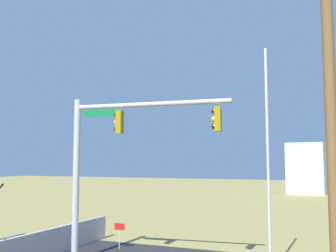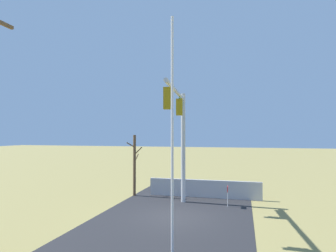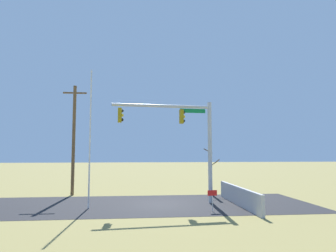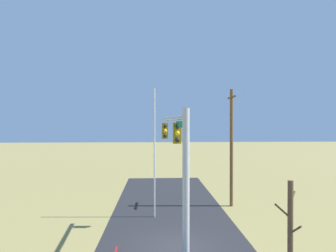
# 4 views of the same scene
# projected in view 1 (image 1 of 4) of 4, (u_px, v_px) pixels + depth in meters

# --- Properties ---
(retaining_fence) EXTENTS (0.20, 7.61, 1.20)m
(retaining_fence) POSITION_uv_depth(u_px,v_px,m) (60.00, 239.00, 18.05)
(retaining_fence) COLOR #A8A8AD
(retaining_fence) RESTS_ON ground_plane
(signal_mast) EXTENTS (6.87, 0.92, 6.93)m
(signal_mast) POSITION_uv_depth(u_px,v_px,m) (114.00, 147.00, 16.30)
(signal_mast) COLOR #B2B5BA
(signal_mast) RESTS_ON ground_plane
(flagpole) EXTENTS (0.10, 0.10, 8.68)m
(flagpole) POSITION_uv_depth(u_px,v_px,m) (268.00, 158.00, 14.87)
(flagpole) COLOR silver
(flagpole) RESTS_ON ground_plane
(utility_pole) EXTENTS (1.90, 0.26, 8.94)m
(utility_pole) POSITION_uv_depth(u_px,v_px,m) (332.00, 142.00, 8.62)
(utility_pole) COLOR brown
(utility_pole) RESTS_ON ground_plane
(open_sign) EXTENTS (0.56, 0.04, 1.22)m
(open_sign) POSITION_uv_depth(u_px,v_px,m) (119.00, 230.00, 18.81)
(open_sign) COLOR silver
(open_sign) RESTS_ON ground_plane
(distant_building) EXTENTS (5.32, 6.82, 6.72)m
(distant_building) POSITION_uv_depth(u_px,v_px,m) (308.00, 168.00, 51.99)
(distant_building) COLOR silver
(distant_building) RESTS_ON ground_plane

